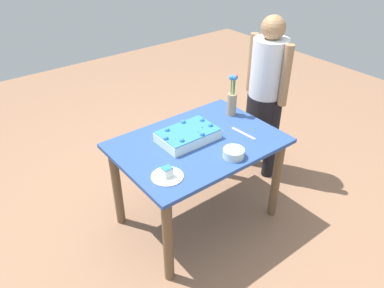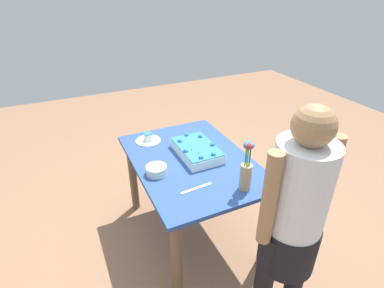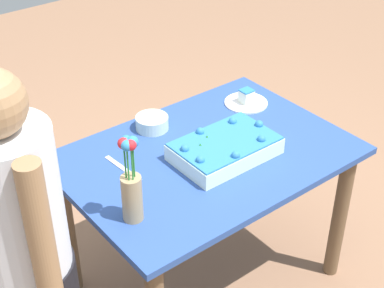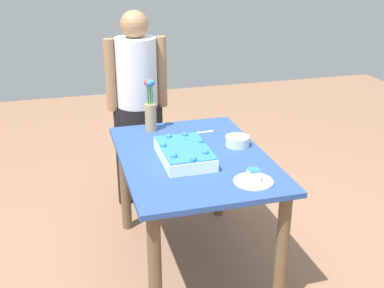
{
  "view_description": "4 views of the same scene",
  "coord_description": "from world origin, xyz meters",
  "px_view_note": "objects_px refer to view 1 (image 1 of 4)",
  "views": [
    {
      "loc": [
        1.45,
        1.8,
        2.23
      ],
      "look_at": [
        0.08,
        0.03,
        0.78
      ],
      "focal_mm": 35.0,
      "sensor_mm": 36.0,
      "label": 1
    },
    {
      "loc": [
        -1.75,
        0.81,
        1.96
      ],
      "look_at": [
        0.09,
        -0.05,
        0.83
      ],
      "focal_mm": 28.0,
      "sensor_mm": 36.0,
      "label": 2
    },
    {
      "loc": [
        -1.32,
        -1.58,
        2.17
      ],
      "look_at": [
        -0.04,
        0.05,
        0.79
      ],
      "focal_mm": 55.0,
      "sensor_mm": 36.0,
      "label": 3
    },
    {
      "loc": [
        2.5,
        -0.71,
        1.9
      ],
      "look_at": [
        -0.03,
        0.0,
        0.81
      ],
      "focal_mm": 45.0,
      "sensor_mm": 36.0,
      "label": 4
    }
  ],
  "objects_px": {
    "fruit_bowl": "(234,153)",
    "serving_plate_with_slice": "(167,175)",
    "cake_knife": "(243,133)",
    "flower_vase": "(232,98)",
    "sheet_cake": "(188,135)",
    "person_standing": "(266,89)"
  },
  "relations": [
    {
      "from": "sheet_cake",
      "to": "person_standing",
      "type": "relative_size",
      "value": 0.29
    },
    {
      "from": "serving_plate_with_slice",
      "to": "flower_vase",
      "type": "xyz_separation_m",
      "value": [
        -0.9,
        -0.37,
        0.13
      ]
    },
    {
      "from": "serving_plate_with_slice",
      "to": "flower_vase",
      "type": "distance_m",
      "value": 0.98
    },
    {
      "from": "fruit_bowl",
      "to": "person_standing",
      "type": "distance_m",
      "value": 0.96
    },
    {
      "from": "cake_knife",
      "to": "fruit_bowl",
      "type": "distance_m",
      "value": 0.33
    },
    {
      "from": "cake_knife",
      "to": "person_standing",
      "type": "distance_m",
      "value": 0.64
    },
    {
      "from": "cake_knife",
      "to": "flower_vase",
      "type": "height_order",
      "value": "flower_vase"
    },
    {
      "from": "sheet_cake",
      "to": "person_standing",
      "type": "height_order",
      "value": "person_standing"
    },
    {
      "from": "cake_knife",
      "to": "flower_vase",
      "type": "bearing_deg",
      "value": -29.93
    },
    {
      "from": "fruit_bowl",
      "to": "serving_plate_with_slice",
      "type": "bearing_deg",
      "value": -10.89
    },
    {
      "from": "sheet_cake",
      "to": "fruit_bowl",
      "type": "relative_size",
      "value": 2.89
    },
    {
      "from": "sheet_cake",
      "to": "cake_knife",
      "type": "relative_size",
      "value": 1.89
    },
    {
      "from": "cake_knife",
      "to": "fruit_bowl",
      "type": "relative_size",
      "value": 1.53
    },
    {
      "from": "cake_knife",
      "to": "flower_vase",
      "type": "xyz_separation_m",
      "value": [
        -0.14,
        -0.28,
        0.15
      ]
    },
    {
      "from": "serving_plate_with_slice",
      "to": "cake_knife",
      "type": "distance_m",
      "value": 0.77
    },
    {
      "from": "sheet_cake",
      "to": "serving_plate_with_slice",
      "type": "height_order",
      "value": "sheet_cake"
    },
    {
      "from": "person_standing",
      "to": "sheet_cake",
      "type": "bearing_deg",
      "value": 6.66
    },
    {
      "from": "fruit_bowl",
      "to": "flower_vase",
      "type": "bearing_deg",
      "value": -131.38
    },
    {
      "from": "flower_vase",
      "to": "fruit_bowl",
      "type": "relative_size",
      "value": 2.36
    },
    {
      "from": "person_standing",
      "to": "cake_knife",
      "type": "bearing_deg",
      "value": 28.15
    },
    {
      "from": "sheet_cake",
      "to": "person_standing",
      "type": "bearing_deg",
      "value": -173.34
    },
    {
      "from": "sheet_cake",
      "to": "serving_plate_with_slice",
      "type": "xyz_separation_m",
      "value": [
        0.37,
        0.27,
        -0.02
      ]
    }
  ]
}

